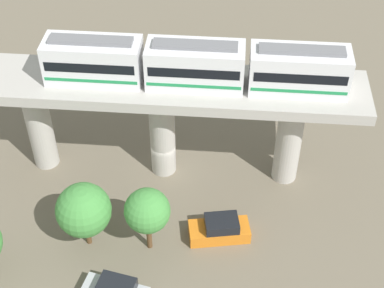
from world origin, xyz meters
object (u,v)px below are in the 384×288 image
at_px(tree_mid_lot, 84,210).
at_px(tree_far_corner, 147,211).
at_px(parked_car_orange, 220,229).
at_px(train, 195,65).

distance_m(tree_mid_lot, tree_far_corner, 4.26).
xyz_separation_m(parked_car_orange, tree_far_corner, (1.29, -4.76, 2.93)).
height_order(parked_car_orange, tree_mid_lot, tree_mid_lot).
distance_m(train, parked_car_orange, 11.44).
distance_m(parked_car_orange, tree_mid_lot, 9.45).
relative_size(train, tree_mid_lot, 3.94).
bearing_deg(tree_mid_lot, train, 138.81).
xyz_separation_m(train, parked_car_orange, (6.41, 2.27, -9.20)).
bearing_deg(train, tree_mid_lot, -41.19).
bearing_deg(tree_far_corner, tree_mid_lot, -90.19).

